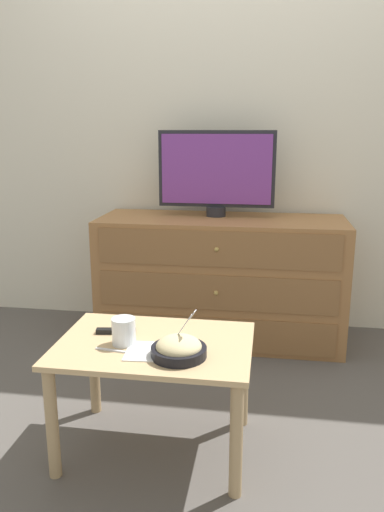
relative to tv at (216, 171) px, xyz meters
The scene contains 10 objects.
ground_plane 0.99m from the tv, 74.38° to the left, with size 12.00×12.00×0.00m, color #56514C.
wall_back 0.41m from the tv, 76.00° to the left, with size 12.00×0.05×2.60m.
dresser 0.62m from the tv, 61.33° to the right, with size 1.38×0.51×0.71m.
tv is the anchor object (origin of this frame).
coffee_table 1.32m from the tv, 94.72° to the right, with size 0.71×0.50×0.44m.
takeout_bowl 1.37m from the tv, 89.44° to the right, with size 0.19×0.19×0.16m.
drink_cup 1.31m from the tv, 99.60° to the right, with size 0.09×0.09×0.10m.
napkin 1.36m from the tv, 94.46° to the right, with size 0.17×0.17×0.00m.
knife 1.39m from the tv, 98.66° to the right, with size 0.19×0.04×0.01m.
remote_control 1.26m from the tv, 103.21° to the right, with size 0.15×0.05×0.02m.
Camera 1 is at (0.24, -3.03, 1.20)m, focal length 35.00 mm.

